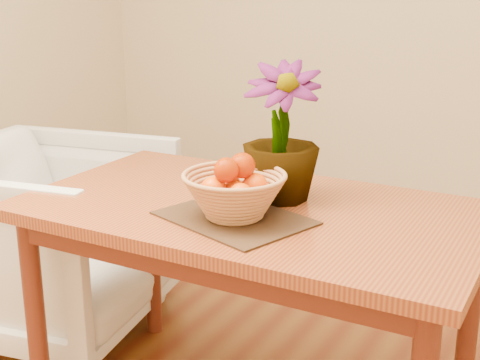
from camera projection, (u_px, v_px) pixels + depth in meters
The scene contains 6 objects.
table at pixel (251, 232), 2.06m from camera, with size 1.40×0.80×0.75m.
placemat at pixel (234, 218), 1.92m from camera, with size 0.41×0.31×0.01m, color #3A2315.
wicker_basket at pixel (234, 197), 1.90m from camera, with size 0.30×0.30×0.12m.
orange_pile at pixel (235, 178), 1.88m from camera, with size 0.16×0.16×0.13m.
potted_plant at pixel (281, 132), 2.03m from camera, with size 0.24×0.24×0.43m, color #154814.
armchair at pixel (49, 230), 2.72m from camera, with size 0.84×0.79×0.87m, color #7D6956.
Camera 1 is at (0.89, -1.41, 1.41)m, focal length 50.00 mm.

